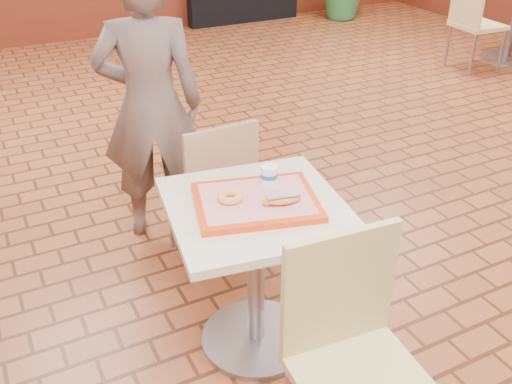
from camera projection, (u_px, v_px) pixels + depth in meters
name	position (u px, v px, depth m)	size (l,w,h in m)	color
wainscot_band	(411.00, 132.00, 3.51)	(8.00, 10.00, 1.00)	#5B2011
main_table	(256.00, 253.00, 2.42)	(0.70, 0.70, 0.74)	beige
chair_main_front	(352.00, 350.00, 1.92)	(0.46, 0.46, 0.92)	#C9BA78
chair_main_back	(214.00, 186.00, 2.97)	(0.40, 0.40, 0.85)	tan
customer	(150.00, 106.00, 3.09)	(0.58, 0.38, 1.59)	#64544E
serving_tray	(256.00, 202.00, 2.29)	(0.49, 0.38, 0.03)	red
ring_donut	(230.00, 197.00, 2.26)	(0.10, 0.10, 0.03)	#E1A052
long_john_donut	(282.00, 198.00, 2.24)	(0.16, 0.10, 0.05)	#D4883E
paper_cup	(269.00, 176.00, 2.36)	(0.07, 0.07, 0.09)	white
chair_second_left	(473.00, 18.00, 5.88)	(0.48, 0.48, 0.97)	#E5C389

